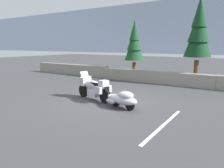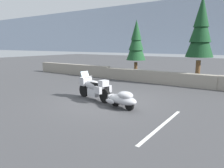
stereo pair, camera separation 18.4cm
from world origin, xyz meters
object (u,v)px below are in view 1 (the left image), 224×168
at_px(touring_motorcycle, 94,87).
at_px(car_shaped_trailer, 123,99).
at_px(pine_tree_secondary, 134,42).
at_px(pine_tree_tall, 199,30).

xyz_separation_m(touring_motorcycle, car_shaped_trailer, (1.89, -0.44, -0.21)).
distance_m(car_shaped_trailer, pine_tree_secondary, 8.44).
height_order(touring_motorcycle, car_shaped_trailer, touring_motorcycle).
bearing_deg(car_shaped_trailer, pine_tree_secondary, 114.07).
bearing_deg(pine_tree_tall, pine_tree_secondary, 178.98).
bearing_deg(pine_tree_secondary, car_shaped_trailer, -65.93).
bearing_deg(car_shaped_trailer, pine_tree_tall, 79.40).
bearing_deg(touring_motorcycle, pine_tree_secondary, 101.42).
bearing_deg(pine_tree_tall, car_shaped_trailer, -100.60).
bearing_deg(pine_tree_secondary, pine_tree_tall, -1.02).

